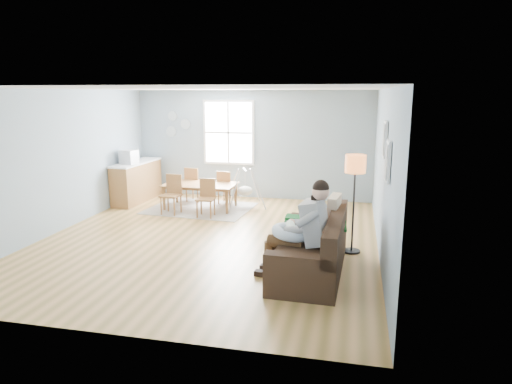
% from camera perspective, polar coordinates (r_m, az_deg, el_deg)
% --- Properties ---
extents(room, '(8.40, 9.40, 3.90)m').
position_cam_1_polar(room, '(8.08, -6.11, 10.75)').
color(room, olive).
extents(window, '(1.32, 0.08, 1.62)m').
position_cam_1_polar(window, '(11.60, -3.43, 7.43)').
color(window, white).
rests_on(window, room).
extents(pictures, '(0.05, 1.34, 0.74)m').
position_cam_1_polar(pictures, '(6.67, 15.97, 5.13)').
color(pictures, white).
rests_on(pictures, room).
extents(wall_plates, '(0.67, 0.02, 0.66)m').
position_cam_1_polar(wall_plates, '(12.05, -9.94, 8.30)').
color(wall_plates, '#9BB1BB').
rests_on(wall_plates, room).
extents(sofa, '(1.01, 2.22, 0.89)m').
position_cam_1_polar(sofa, '(6.90, 7.31, -7.41)').
color(sofa, black).
rests_on(sofa, room).
extents(green_throw, '(1.04, 0.88, 0.04)m').
position_cam_1_polar(green_throw, '(7.52, 7.42, -3.75)').
color(green_throw, '#135423').
rests_on(green_throw, sofa).
extents(beige_pillow, '(0.20, 0.53, 0.51)m').
position_cam_1_polar(beige_pillow, '(7.28, 9.76, -2.44)').
color(beige_pillow, beige).
rests_on(beige_pillow, sofa).
extents(father, '(1.09, 0.56, 1.47)m').
position_cam_1_polar(father, '(6.48, 5.89, -4.34)').
color(father, '#949497').
rests_on(father, sofa).
extents(nursing_pillow, '(0.62, 0.60, 0.23)m').
position_cam_1_polar(nursing_pillow, '(6.53, 4.40, -5.05)').
color(nursing_pillow, silver).
rests_on(nursing_pillow, father).
extents(infant, '(0.20, 0.38, 0.14)m').
position_cam_1_polar(infant, '(6.54, 4.42, -4.29)').
color(infant, silver).
rests_on(infant, nursing_pillow).
extents(toddler, '(0.59, 0.30, 0.92)m').
position_cam_1_polar(toddler, '(6.98, 6.97, -3.35)').
color(toddler, white).
rests_on(toddler, sofa).
extents(floor_lamp, '(0.33, 0.33, 1.65)m').
position_cam_1_polar(floor_lamp, '(7.59, 12.29, 2.43)').
color(floor_lamp, black).
rests_on(floor_lamp, room).
extents(storage_cube, '(0.50, 0.47, 0.45)m').
position_cam_1_polar(storage_cube, '(6.67, 5.42, -8.88)').
color(storage_cube, white).
rests_on(storage_cube, room).
extents(rug, '(2.43, 1.92, 0.01)m').
position_cam_1_polar(rug, '(10.67, -6.96, -2.03)').
color(rug, '#A39F95').
rests_on(rug, room).
extents(dining_table, '(1.66, 0.93, 0.58)m').
position_cam_1_polar(dining_table, '(10.60, -7.00, -0.55)').
color(dining_table, brown).
rests_on(dining_table, rug).
extents(chair_sw, '(0.43, 0.43, 0.87)m').
position_cam_1_polar(chair_sw, '(10.24, -10.42, 0.02)').
color(chair_sw, brown).
rests_on(chair_sw, rug).
extents(chair_se, '(0.38, 0.38, 0.82)m').
position_cam_1_polar(chair_se, '(9.90, -6.20, -0.47)').
color(chair_se, brown).
rests_on(chair_se, rug).
extents(chair_nw, '(0.45, 0.45, 0.86)m').
position_cam_1_polar(chair_nw, '(11.24, -7.82, 1.16)').
color(chair_nw, brown).
rests_on(chair_nw, rug).
extents(chair_ne, '(0.42, 0.42, 0.82)m').
position_cam_1_polar(chair_ne, '(10.94, -3.85, 0.78)').
color(chair_ne, brown).
rests_on(chair_ne, rug).
extents(counter, '(0.59, 1.77, 0.98)m').
position_cam_1_polar(counter, '(11.63, -14.68, 1.31)').
color(counter, brown).
rests_on(counter, room).
extents(monitor, '(0.40, 0.38, 0.33)m').
position_cam_1_polar(monitor, '(11.24, -15.62, 4.23)').
color(monitor, silver).
rests_on(monitor, counter).
extents(baby_swing, '(1.13, 1.14, 0.89)m').
position_cam_1_polar(baby_swing, '(10.68, -1.37, 0.23)').
color(baby_swing, silver).
rests_on(baby_swing, room).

